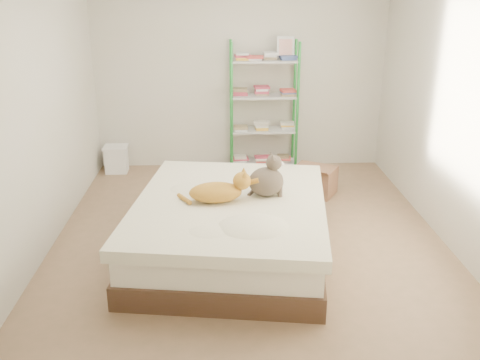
{
  "coord_description": "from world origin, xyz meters",
  "views": [
    {
      "loc": [
        -0.27,
        -4.94,
        2.39
      ],
      "look_at": [
        -0.09,
        -0.2,
        0.62
      ],
      "focal_mm": 40.0,
      "sensor_mm": 36.0,
      "label": 1
    }
  ],
  "objects_px": {
    "shelf_unit": "(264,107)",
    "cardboard_box": "(314,180)",
    "bed": "(230,227)",
    "orange_cat": "(215,190)",
    "white_bin": "(116,159)",
    "grey_cat": "(266,175)"
  },
  "relations": [
    {
      "from": "grey_cat",
      "to": "white_bin",
      "type": "height_order",
      "value": "grey_cat"
    },
    {
      "from": "white_bin",
      "to": "orange_cat",
      "type": "bearing_deg",
      "value": -60.68
    },
    {
      "from": "shelf_unit",
      "to": "bed",
      "type": "bearing_deg",
      "value": -101.69
    },
    {
      "from": "orange_cat",
      "to": "shelf_unit",
      "type": "xyz_separation_m",
      "value": [
        0.62,
        2.4,
        0.2
      ]
    },
    {
      "from": "grey_cat",
      "to": "shelf_unit",
      "type": "height_order",
      "value": "shelf_unit"
    },
    {
      "from": "shelf_unit",
      "to": "cardboard_box",
      "type": "distance_m",
      "value": 1.26
    },
    {
      "from": "cardboard_box",
      "to": "white_bin",
      "type": "distance_m",
      "value": 2.64
    },
    {
      "from": "bed",
      "to": "cardboard_box",
      "type": "relative_size",
      "value": 3.72
    },
    {
      "from": "orange_cat",
      "to": "bed",
      "type": "bearing_deg",
      "value": 7.23
    },
    {
      "from": "orange_cat",
      "to": "white_bin",
      "type": "relative_size",
      "value": 1.57
    },
    {
      "from": "shelf_unit",
      "to": "white_bin",
      "type": "bearing_deg",
      "value": -179.09
    },
    {
      "from": "grey_cat",
      "to": "white_bin",
      "type": "distance_m",
      "value": 2.93
    },
    {
      "from": "shelf_unit",
      "to": "cardboard_box",
      "type": "relative_size",
      "value": 2.8
    },
    {
      "from": "bed",
      "to": "orange_cat",
      "type": "bearing_deg",
      "value": -161.15
    },
    {
      "from": "bed",
      "to": "white_bin",
      "type": "height_order",
      "value": "bed"
    },
    {
      "from": "bed",
      "to": "shelf_unit",
      "type": "bearing_deg",
      "value": 86.03
    },
    {
      "from": "bed",
      "to": "shelf_unit",
      "type": "height_order",
      "value": "shelf_unit"
    },
    {
      "from": "bed",
      "to": "shelf_unit",
      "type": "relative_size",
      "value": 1.33
    },
    {
      "from": "shelf_unit",
      "to": "cardboard_box",
      "type": "bearing_deg",
      "value": -59.2
    },
    {
      "from": "bed",
      "to": "cardboard_box",
      "type": "bearing_deg",
      "value": 62.76
    },
    {
      "from": "grey_cat",
      "to": "shelf_unit",
      "type": "xyz_separation_m",
      "value": [
        0.16,
        2.28,
        0.12
      ]
    },
    {
      "from": "cardboard_box",
      "to": "white_bin",
      "type": "relative_size",
      "value": 1.76
    }
  ]
}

